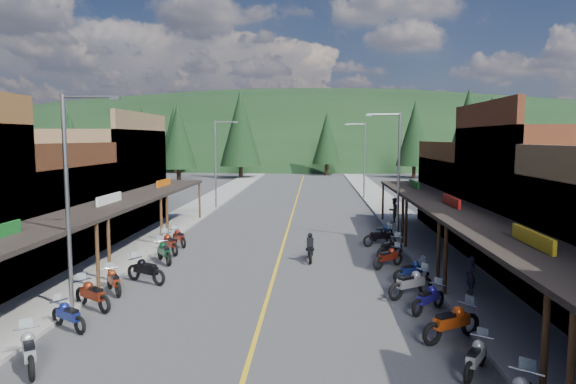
# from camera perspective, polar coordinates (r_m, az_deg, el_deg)

# --- Properties ---
(ground) EXTENTS (220.00, 220.00, 0.00)m
(ground) POSITION_cam_1_polar(r_m,az_deg,el_deg) (24.97, -1.46, -8.95)
(ground) COLOR #38383A
(ground) RESTS_ON ground
(centerline) EXTENTS (0.15, 90.00, 0.01)m
(centerline) POSITION_cam_1_polar(r_m,az_deg,el_deg) (44.56, 0.52, -2.30)
(centerline) COLOR gold
(centerline) RESTS_ON ground
(sidewalk_west) EXTENTS (3.40, 94.00, 0.15)m
(sidewalk_west) POSITION_cam_1_polar(r_m,az_deg,el_deg) (45.75, -10.44, -2.10)
(sidewalk_west) COLOR gray
(sidewalk_west) RESTS_ON ground
(sidewalk_east) EXTENTS (3.40, 94.00, 0.15)m
(sidewalk_east) POSITION_cam_1_polar(r_m,az_deg,el_deg) (45.03, 11.66, -2.25)
(sidewalk_east) COLOR gray
(sidewalk_east) RESTS_ON ground
(shop_west_2) EXTENTS (10.90, 9.00, 6.20)m
(shop_west_2) POSITION_cam_1_polar(r_m,az_deg,el_deg) (30.37, -28.06, -2.10)
(shop_west_2) COLOR #3F2111
(shop_west_2) RESTS_ON ground
(shop_west_3) EXTENTS (10.90, 10.20, 8.20)m
(shop_west_3) POSITION_cam_1_polar(r_m,az_deg,el_deg) (38.77, -20.87, 1.29)
(shop_west_3) COLOR brown
(shop_west_3) RESTS_ON ground
(shop_east_2) EXTENTS (10.90, 9.00, 8.20)m
(shop_east_2) POSITION_cam_1_polar(r_m,az_deg,el_deg) (28.52, 27.62, -0.56)
(shop_east_2) COLOR #562B19
(shop_east_2) RESTS_ON ground
(shop_east_3) EXTENTS (10.90, 10.20, 6.20)m
(shop_east_3) POSITION_cam_1_polar(r_m,az_deg,el_deg) (37.50, 21.42, -0.39)
(shop_east_3) COLOR #4C2D16
(shop_east_3) RESTS_ON ground
(streetlight_0) EXTENTS (2.16, 0.18, 8.00)m
(streetlight_0) POSITION_cam_1_polar(r_m,az_deg,el_deg) (20.19, -22.98, -0.10)
(streetlight_0) COLOR gray
(streetlight_0) RESTS_ON ground
(streetlight_1) EXTENTS (2.16, 0.18, 8.00)m
(streetlight_1) POSITION_cam_1_polar(r_m,az_deg,el_deg) (46.93, -7.90, 3.53)
(streetlight_1) COLOR gray
(streetlight_1) RESTS_ON ground
(streetlight_2) EXTENTS (2.16, 0.18, 8.00)m
(streetlight_2) POSITION_cam_1_polar(r_m,az_deg,el_deg) (32.51, 11.95, 2.38)
(streetlight_2) COLOR gray
(streetlight_2) RESTS_ON ground
(streetlight_3) EXTENTS (2.16, 0.18, 8.00)m
(streetlight_3) POSITION_cam_1_polar(r_m,az_deg,el_deg) (54.32, 8.34, 3.85)
(streetlight_3) COLOR gray
(streetlight_3) RESTS_ON ground
(ridge_hill) EXTENTS (310.00, 140.00, 60.00)m
(ridge_hill) POSITION_cam_1_polar(r_m,az_deg,el_deg) (159.19, 2.29, 3.68)
(ridge_hill) COLOR black
(ridge_hill) RESTS_ON ground
(pine_0) EXTENTS (5.04, 5.04, 11.00)m
(pine_0) POSITION_cam_1_polar(r_m,az_deg,el_deg) (95.70, -23.10, 5.55)
(pine_0) COLOR black
(pine_0) RESTS_ON ground
(pine_1) EXTENTS (5.88, 5.88, 12.50)m
(pine_1) POSITION_cam_1_polar(r_m,az_deg,el_deg) (97.55, -12.49, 6.33)
(pine_1) COLOR black
(pine_1) RESTS_ON ground
(pine_2) EXTENTS (6.72, 6.72, 14.00)m
(pine_2) POSITION_cam_1_polar(r_m,az_deg,el_deg) (82.92, -5.31, 7.05)
(pine_2) COLOR black
(pine_2) RESTS_ON ground
(pine_3) EXTENTS (5.04, 5.04, 11.00)m
(pine_3) POSITION_cam_1_polar(r_m,az_deg,el_deg) (90.07, 4.34, 6.01)
(pine_3) COLOR black
(pine_3) RESTS_ON ground
(pine_4) EXTENTS (5.88, 5.88, 12.50)m
(pine_4) POSITION_cam_1_polar(r_m,az_deg,el_deg) (85.59, 13.91, 6.36)
(pine_4) COLOR black
(pine_4) RESTS_ON ground
(pine_5) EXTENTS (6.72, 6.72, 14.00)m
(pine_5) POSITION_cam_1_polar(r_m,az_deg,el_deg) (101.29, 21.60, 6.46)
(pine_5) COLOR black
(pine_5) RESTS_ON ground
(pine_7) EXTENTS (5.88, 5.88, 12.50)m
(pine_7) POSITION_cam_1_polar(r_m,az_deg,el_deg) (105.63, -15.83, 6.21)
(pine_7) COLOR black
(pine_7) RESTS_ON ground
(pine_8) EXTENTS (4.48, 4.48, 10.00)m
(pine_8) POSITION_cam_1_polar(r_m,az_deg,el_deg) (68.36, -17.56, 5.34)
(pine_8) COLOR black
(pine_8) RESTS_ON ground
(pine_9) EXTENTS (4.93, 4.93, 10.80)m
(pine_9) POSITION_cam_1_polar(r_m,az_deg,el_deg) (72.51, 20.83, 5.57)
(pine_9) COLOR black
(pine_9) RESTS_ON ground
(pine_10) EXTENTS (5.38, 5.38, 11.60)m
(pine_10) POSITION_cam_1_polar(r_m,az_deg,el_deg) (76.67, -12.13, 6.13)
(pine_10) COLOR black
(pine_10) RESTS_ON ground
(pine_11) EXTENTS (5.82, 5.82, 12.40)m
(pine_11) POSITION_cam_1_polar(r_m,az_deg,el_deg) (64.65, 19.37, 6.33)
(pine_11) COLOR black
(pine_11) RESTS_ON ground
(bike_west_3) EXTENTS (1.79, 2.19, 1.23)m
(bike_west_3) POSITION_cam_1_polar(r_m,az_deg,el_deg) (16.53, -26.86, -15.29)
(bike_west_3) COLOR #9A9A9F
(bike_west_3) RESTS_ON ground
(bike_west_4) EXTENTS (1.96, 1.62, 1.11)m
(bike_west_4) POSITION_cam_1_polar(r_m,az_deg,el_deg) (19.19, -23.24, -12.36)
(bike_west_4) COLOR navy
(bike_west_4) RESTS_ON ground
(bike_west_5) EXTENTS (2.21, 1.86, 1.25)m
(bike_west_5) POSITION_cam_1_polar(r_m,az_deg,el_deg) (21.00, -20.92, -10.47)
(bike_west_5) COLOR maroon
(bike_west_5) RESTS_ON ground
(bike_west_6) EXTENTS (1.70, 2.03, 1.15)m
(bike_west_6) POSITION_cam_1_polar(r_m,az_deg,el_deg) (22.81, -18.81, -9.22)
(bike_west_6) COLOR maroon
(bike_west_6) RESTS_ON ground
(bike_west_7) EXTENTS (2.32, 1.75, 1.28)m
(bike_west_7) POSITION_cam_1_polar(r_m,az_deg,el_deg) (23.92, -15.52, -8.25)
(bike_west_7) COLOR black
(bike_west_7) RESTS_ON ground
(bike_west_8) EXTENTS (1.80, 2.27, 1.26)m
(bike_west_8) POSITION_cam_1_polar(r_m,az_deg,el_deg) (27.44, -13.60, -6.39)
(bike_west_8) COLOR #0B391D
(bike_west_8) RESTS_ON ground
(bike_west_9) EXTENTS (1.95, 2.26, 1.29)m
(bike_west_9) POSITION_cam_1_polar(r_m,az_deg,el_deg) (29.54, -13.04, -5.46)
(bike_west_9) COLOR maroon
(bike_west_9) RESTS_ON ground
(bike_west_10) EXTENTS (1.73, 2.09, 1.18)m
(bike_west_10) POSITION_cam_1_polar(r_m,az_deg,el_deg) (31.45, -12.01, -4.85)
(bike_west_10) COLOR maroon
(bike_west_10) RESTS_ON ground
(bike_east_3) EXTENTS (1.56, 1.98, 1.10)m
(bike_east_3) POSITION_cam_1_polar(r_m,az_deg,el_deg) (15.50, 20.15, -16.70)
(bike_east_3) COLOR #AFB0B5
(bike_east_3) RESTS_ON ground
(bike_east_4) EXTENTS (2.39, 1.88, 1.33)m
(bike_east_4) POSITION_cam_1_polar(r_m,az_deg,el_deg) (17.58, 17.75, -13.47)
(bike_east_4) COLOR #C03E0D
(bike_east_4) RESTS_ON ground
(bike_east_5) EXTENTS (1.89, 1.93, 1.16)m
(bike_east_5) POSITION_cam_1_polar(r_m,az_deg,el_deg) (20.06, 15.34, -11.20)
(bike_east_5) COLOR navy
(bike_east_5) RESTS_ON ground
(bike_east_6) EXTENTS (2.31, 1.90, 1.30)m
(bike_east_6) POSITION_cam_1_polar(r_m,az_deg,el_deg) (21.63, 13.50, -9.69)
(bike_east_6) COLOR #939297
(bike_east_6) RESTS_ON ground
(bike_east_7) EXTENTS (2.00, 1.47, 1.10)m
(bike_east_7) POSITION_cam_1_polar(r_m,az_deg,el_deg) (23.96, 13.58, -8.40)
(bike_east_7) COLOR navy
(bike_east_7) RESTS_ON ground
(bike_east_8) EXTENTS (2.00, 1.90, 1.19)m
(bike_east_8) POSITION_cam_1_polar(r_m,az_deg,el_deg) (26.18, 11.08, -7.02)
(bike_east_8) COLOR #63180D
(bike_east_8) RESTS_ON ground
(bike_east_9) EXTENTS (2.10, 2.29, 1.34)m
(bike_east_9) POSITION_cam_1_polar(r_m,az_deg,el_deg) (28.03, 11.26, -6.00)
(bike_east_9) COLOR black
(bike_east_9) RESTS_ON ground
(bike_east_10) EXTENTS (2.31, 1.69, 1.27)m
(bike_east_10) POSITION_cam_1_polar(r_m,az_deg,el_deg) (31.28, 10.14, -4.78)
(bike_east_10) COLOR black
(bike_east_10) RESTS_ON ground
(bike_east_11) EXTENTS (1.84, 1.76, 1.09)m
(bike_east_11) POSITION_cam_1_polar(r_m,az_deg,el_deg) (33.23, 10.44, -4.31)
(bike_east_11) COLOR navy
(bike_east_11) RESTS_ON ground
(rider_on_bike) EXTENTS (0.77, 2.06, 1.55)m
(rider_on_bike) POSITION_cam_1_polar(r_m,az_deg,el_deg) (27.14, 2.47, -6.39)
(rider_on_bike) COLOR black
(rider_on_bike) RESTS_ON ground
(pedestrian_east_a) EXTENTS (0.45, 0.61, 1.56)m
(pedestrian_east_a) POSITION_cam_1_polar(r_m,az_deg,el_deg) (22.29, 19.63, -8.67)
(pedestrian_east_a) COLOR #252131
(pedestrian_east_a) RESTS_ON sidewalk_east
(pedestrian_east_b) EXTENTS (1.04, 0.93, 1.86)m
(pedestrian_east_b) POSITION_cam_1_polar(r_m,az_deg,el_deg) (39.19, 11.67, -1.98)
(pedestrian_east_b) COLOR brown
(pedestrian_east_b) RESTS_ON sidewalk_east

